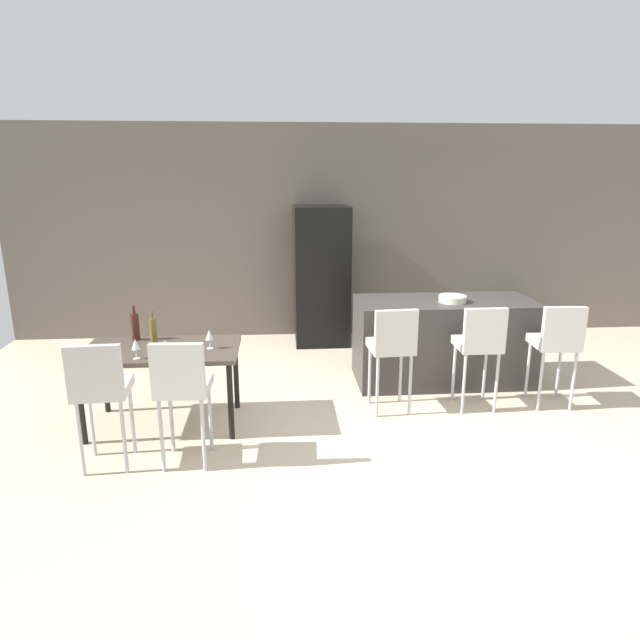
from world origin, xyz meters
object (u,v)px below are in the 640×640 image
Objects in this scene: kitchen_island at (443,341)px; wine_bottle_far at (135,326)px; bar_chair_left at (392,343)px; wine_bottle_inner at (153,331)px; refrigerator at (322,276)px; fruit_bowl at (452,299)px; bar_chair_middle at (480,341)px; dining_chair_far at (182,383)px; potted_plant at (517,313)px; bar_chair_right at (557,340)px; wine_glass_right at (136,345)px; dining_table at (161,356)px; wine_glass_left at (165,346)px; dining_chair_near at (100,385)px; wine_glass_middle at (209,335)px.

kitchen_island is 3.24m from wine_bottle_far.
bar_chair_left is 2.21m from wine_bottle_inner.
refrigerator is at bearing 101.79° from bar_chair_left.
wine_bottle_inner is (-2.20, -0.02, 0.17)m from bar_chair_left.
bar_chair_left is at bearing -137.97° from fruit_bowl.
wine_bottle_far reaches higher than fruit_bowl.
bar_chair_middle is 1.00× the size of dining_chair_far.
wine_bottle_far is (-2.41, 0.16, 0.17)m from bar_chair_left.
refrigerator reaches higher than potted_plant.
bar_chair_right is 3.20× the size of wine_bottle_far.
wine_bottle_far is 1.89× the size of wine_glass_right.
wine_bottle_far is at bearing 104.00° from wine_glass_right.
bar_chair_right is at bearing -40.65° from fruit_bowl.
dining_table is 4.69× the size of fruit_bowl.
dining_chair_far is at bearing -148.75° from fruit_bowl.
bar_chair_right is 6.03× the size of wine_glass_right.
refrigerator reaches higher than dining_chair_far.
bar_chair_right is 6.03× the size of wine_glass_left.
bar_chair_right is at bearing 0.01° from bar_chair_middle.
refrigerator reaches higher than bar_chair_middle.
dining_chair_far is 3.24× the size of wine_bottle_inner.
bar_chair_left is 2.02m from dining_chair_far.
fruit_bowl is 0.49× the size of potted_plant.
dining_chair_far is 0.96m from wine_bottle_inner.
dining_chair_near is at bearing -108.49° from wine_glass_right.
wine_bottle_inner is 1.86× the size of wine_glass_middle.
bar_chair_right is 3.24× the size of wine_bottle_inner.
kitchen_island is 1.11m from bar_chair_left.
dining_table is at bearing -176.76° from bar_chair_left.
bar_chair_middle is at bearing -179.99° from bar_chair_right.
wine_glass_left is (-3.63, -0.44, 0.17)m from bar_chair_right.
wine_glass_right is (-2.27, -0.39, 0.17)m from bar_chair_left.
wine_bottle_inner is 0.54× the size of potted_plant.
bar_chair_middle is at bearing -82.37° from kitchen_island.
dining_table is 7.91× the size of wine_glass_left.
wine_bottle_inner is (0.20, -0.18, -0.00)m from wine_bottle_far.
dining_chair_far is 3.49m from refrigerator.
wine_glass_right is at bearing -100.13° from wine_bottle_inner.
kitchen_island is 6.53× the size of fruit_bowl.
wine_glass_middle is at bearing 79.54° from dining_chair_far.
refrigerator is at bearing 48.64° from wine_bottle_far.
wine_glass_middle is 0.29× the size of potted_plant.
wine_bottle_inner is 2.92m from refrigerator.
wine_bottle_far is 1.89× the size of wine_glass_middle.
bar_chair_left is at bearing 19.73° from dining_chair_near.
fruit_bowl is at bearing 19.79° from wine_glass_right.
dining_table is (-2.97, -0.12, -0.03)m from bar_chair_middle.
bar_chair_right is 0.57× the size of refrigerator.
bar_chair_right is 3.74m from dining_table.
wine_glass_middle and wine_glass_right have the same top height.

